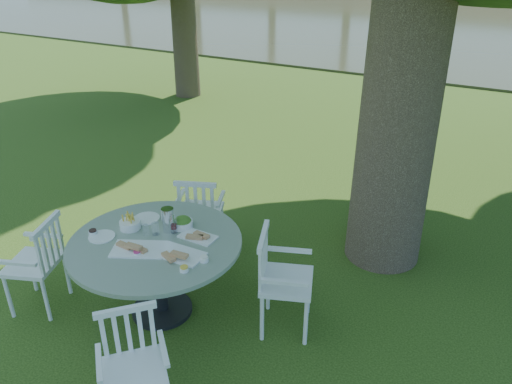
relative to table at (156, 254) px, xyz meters
The scene contains 8 objects.
ground 1.19m from the table, 67.44° to the left, with size 140.00×140.00×0.00m, color #1C360B.
table is the anchor object (origin of this frame).
chair_ne 1.07m from the table, 19.01° to the left, with size 0.58×0.60×0.94m.
chair_nw 1.08m from the table, 104.61° to the left, with size 0.57×0.56×0.89m.
chair_sw 1.08m from the table, 155.84° to the right, with size 0.57×0.59×0.91m.
chair_se 1.09m from the table, 60.78° to the right, with size 0.59×0.59×0.85m.
tableware 0.20m from the table, 111.99° to the left, with size 1.18×0.80×0.22m.
river 23.94m from the table, 89.08° to the left, with size 100.00×28.00×0.12m, color #2F321D.
Camera 1 is at (2.16, -3.74, 3.10)m, focal length 35.00 mm.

